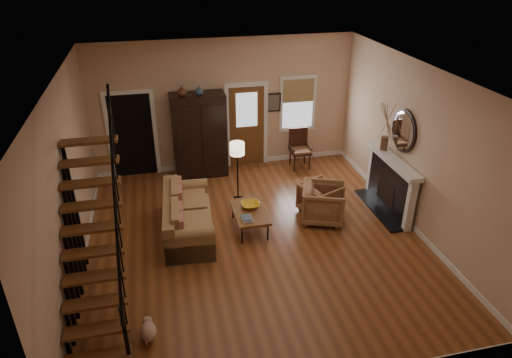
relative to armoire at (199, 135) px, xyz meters
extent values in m
plane|color=brown|center=(0.70, -3.15, -1.05)|extent=(7.00, 7.00, 0.00)
plane|color=white|center=(0.70, -3.15, 2.25)|extent=(7.00, 7.00, 0.00)
cube|color=#D2AC86|center=(0.70, 0.35, 0.60)|extent=(6.50, 0.04, 3.30)
cube|color=#D2AC86|center=(-2.55, -3.15, 0.60)|extent=(0.04, 7.00, 3.30)
cube|color=#D2AC86|center=(3.95, -3.15, 0.60)|extent=(0.04, 7.00, 3.30)
cube|color=black|center=(-1.60, 0.50, 0.00)|extent=(1.00, 0.36, 2.10)
cube|color=brown|center=(1.25, 0.33, 0.00)|extent=(0.90, 0.06, 2.10)
cube|color=silver|center=(2.60, 0.32, 0.50)|extent=(0.96, 0.06, 1.46)
cube|color=black|center=(3.83, -2.65, -0.48)|extent=(0.24, 1.60, 1.15)
cube|color=white|center=(3.77, -2.65, 0.15)|extent=(0.30, 1.95, 0.10)
cylinder|color=silver|center=(3.90, -2.65, 0.80)|extent=(0.05, 0.90, 0.90)
imported|color=#4C2619|center=(-0.35, -0.10, 1.17)|extent=(0.24, 0.24, 0.25)
imported|color=#334C60|center=(0.05, -0.10, 1.16)|extent=(0.20, 0.20, 0.21)
imported|color=gold|center=(0.72, -2.58, -0.58)|extent=(0.38, 0.38, 0.09)
imported|color=brown|center=(2.25, -2.73, -0.65)|extent=(1.12, 1.10, 0.80)
imported|color=brown|center=(2.30, -2.43, -0.71)|extent=(0.99, 0.97, 0.69)
camera|label=1|loc=(-0.95, -10.45, 4.22)|focal=32.00mm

